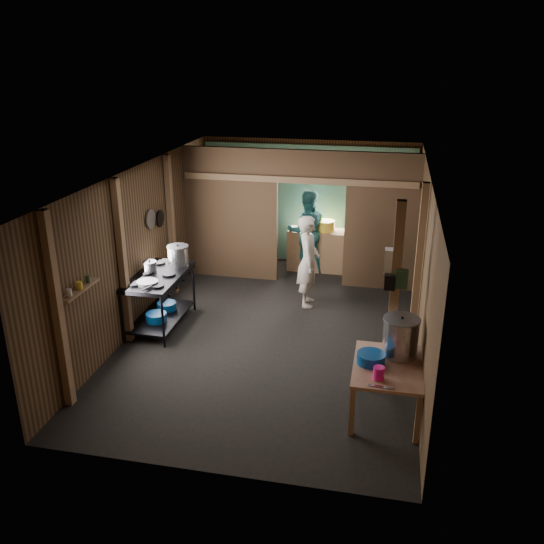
% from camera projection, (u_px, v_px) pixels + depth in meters
% --- Properties ---
extents(floor, '(4.50, 7.00, 0.00)m').
position_uv_depth(floor, '(274.00, 330.00, 9.48)').
color(floor, black).
rests_on(floor, ground).
extents(ceiling, '(4.50, 7.00, 0.00)m').
position_uv_depth(ceiling, '(275.00, 173.00, 8.54)').
color(ceiling, '#423F3D').
rests_on(ceiling, ground).
extents(wall_back, '(4.50, 0.00, 2.60)m').
position_uv_depth(wall_back, '(308.00, 202.00, 12.21)').
color(wall_back, brown).
rests_on(wall_back, ground).
extents(wall_front, '(4.50, 0.00, 2.60)m').
position_uv_depth(wall_front, '(205.00, 369.00, 5.82)').
color(wall_front, brown).
rests_on(wall_front, ground).
extents(wall_left, '(0.00, 7.00, 2.60)m').
position_uv_depth(wall_left, '(140.00, 246.00, 9.45)').
color(wall_left, brown).
rests_on(wall_left, ground).
extents(wall_right, '(0.00, 7.00, 2.60)m').
position_uv_depth(wall_right, '(422.00, 266.00, 8.58)').
color(wall_right, brown).
rests_on(wall_right, ground).
extents(partition_left, '(1.85, 0.10, 2.60)m').
position_uv_depth(partition_left, '(231.00, 214.00, 11.28)').
color(partition_left, '#503820').
rests_on(partition_left, floor).
extents(partition_right, '(1.35, 0.10, 2.60)m').
position_uv_depth(partition_right, '(381.00, 223.00, 10.72)').
color(partition_right, '#503820').
rests_on(partition_right, floor).
extents(partition_header, '(1.30, 0.10, 0.60)m').
position_uv_depth(partition_header, '(312.00, 166.00, 10.61)').
color(partition_header, '#503820').
rests_on(partition_header, wall_back).
extents(turquoise_panel, '(4.40, 0.06, 2.50)m').
position_uv_depth(turquoise_panel, '(307.00, 205.00, 12.17)').
color(turquoise_panel, '#63A096').
rests_on(turquoise_panel, wall_back).
extents(back_counter, '(1.20, 0.50, 0.85)m').
position_uv_depth(back_counter, '(317.00, 250.00, 11.96)').
color(back_counter, '#996C4C').
rests_on(back_counter, floor).
extents(wall_clock, '(0.20, 0.03, 0.20)m').
position_uv_depth(wall_clock, '(320.00, 175.00, 11.85)').
color(wall_clock, silver).
rests_on(wall_clock, wall_back).
extents(post_left_a, '(0.10, 0.12, 2.60)m').
position_uv_depth(post_left_a, '(58.00, 313.00, 7.06)').
color(post_left_a, '#996C4C').
rests_on(post_left_a, floor).
extents(post_left_b, '(0.10, 0.12, 2.60)m').
position_uv_depth(post_left_b, '(123.00, 263.00, 8.70)').
color(post_left_b, '#996C4C').
rests_on(post_left_b, floor).
extents(post_left_c, '(0.10, 0.12, 2.60)m').
position_uv_depth(post_left_c, '(171.00, 226.00, 10.53)').
color(post_left_c, '#996C4C').
rests_on(post_left_c, floor).
extents(post_right, '(0.10, 0.12, 2.60)m').
position_uv_depth(post_right, '(418.00, 270.00, 8.41)').
color(post_right, '#996C4C').
rests_on(post_right, floor).
extents(post_free, '(0.12, 0.12, 2.60)m').
position_uv_depth(post_free, '(394.00, 298.00, 7.47)').
color(post_free, '#996C4C').
rests_on(post_free, floor).
extents(cross_beam, '(4.40, 0.12, 0.12)m').
position_uv_depth(cross_beam, '(298.00, 180.00, 10.71)').
color(cross_beam, '#996C4C').
rests_on(cross_beam, wall_left).
extents(pan_lid_big, '(0.03, 0.34, 0.34)m').
position_uv_depth(pan_lid_big, '(151.00, 219.00, 9.68)').
color(pan_lid_big, slate).
rests_on(pan_lid_big, wall_left).
extents(pan_lid_small, '(0.03, 0.30, 0.30)m').
position_uv_depth(pan_lid_small, '(160.00, 219.00, 10.08)').
color(pan_lid_small, black).
rests_on(pan_lid_small, wall_left).
extents(wall_shelf, '(0.14, 0.80, 0.03)m').
position_uv_depth(wall_shelf, '(80.00, 290.00, 7.47)').
color(wall_shelf, '#996C4C').
rests_on(wall_shelf, wall_left).
extents(jar_white, '(0.07, 0.07, 0.10)m').
position_uv_depth(jar_white, '(69.00, 293.00, 7.22)').
color(jar_white, silver).
rests_on(jar_white, wall_shelf).
extents(jar_yellow, '(0.08, 0.08, 0.10)m').
position_uv_depth(jar_yellow, '(79.00, 285.00, 7.45)').
color(jar_yellow, yellow).
rests_on(jar_yellow, wall_shelf).
extents(jar_green, '(0.06, 0.06, 0.10)m').
position_uv_depth(jar_green, '(88.00, 279.00, 7.65)').
color(jar_green, '#26482E').
rests_on(jar_green, wall_shelf).
extents(bag_white, '(0.22, 0.15, 0.32)m').
position_uv_depth(bag_white, '(393.00, 261.00, 7.38)').
color(bag_white, silver).
rests_on(bag_white, post_free).
extents(bag_green, '(0.16, 0.12, 0.24)m').
position_uv_depth(bag_green, '(401.00, 279.00, 7.30)').
color(bag_green, '#26482E').
rests_on(bag_green, post_free).
extents(bag_black, '(0.14, 0.10, 0.20)m').
position_uv_depth(bag_black, '(390.00, 282.00, 7.32)').
color(bag_black, black).
rests_on(bag_black, post_free).
extents(gas_range, '(0.79, 1.55, 0.91)m').
position_uv_depth(gas_range, '(160.00, 300.00, 9.48)').
color(gas_range, black).
rests_on(gas_range, floor).
extents(prep_table, '(0.84, 1.16, 0.68)m').
position_uv_depth(prep_table, '(386.00, 389.00, 7.21)').
color(prep_table, tan).
rests_on(prep_table, floor).
extents(stove_pot_large, '(0.44, 0.44, 0.36)m').
position_uv_depth(stove_pot_large, '(178.00, 256.00, 9.67)').
color(stove_pot_large, '#B1B1B9').
rests_on(stove_pot_large, gas_range).
extents(stove_pot_med, '(0.28, 0.28, 0.21)m').
position_uv_depth(stove_pot_med, '(150.00, 267.00, 9.39)').
color(stove_pot_med, '#B1B1B9').
rests_on(stove_pot_med, gas_range).
extents(frying_pan, '(0.51, 0.64, 0.08)m').
position_uv_depth(frying_pan, '(147.00, 283.00, 8.92)').
color(frying_pan, slate).
rests_on(frying_pan, gas_range).
extents(blue_tub_front, '(0.33, 0.33, 0.14)m').
position_uv_depth(blue_tub_front, '(156.00, 317.00, 9.37)').
color(blue_tub_front, navy).
rests_on(blue_tub_front, gas_range).
extents(blue_tub_back, '(0.32, 0.32, 0.13)m').
position_uv_depth(blue_tub_back, '(167.00, 306.00, 9.79)').
color(blue_tub_back, navy).
rests_on(blue_tub_back, gas_range).
extents(stock_pot, '(0.60, 0.60, 0.54)m').
position_uv_depth(stock_pot, '(400.00, 338.00, 7.23)').
color(stock_pot, '#B1B1B9').
rests_on(stock_pot, prep_table).
extents(wash_basin, '(0.38, 0.38, 0.13)m').
position_uv_depth(wash_basin, '(371.00, 358.00, 7.12)').
color(wash_basin, navy).
rests_on(wash_basin, prep_table).
extents(pink_bucket, '(0.16, 0.16, 0.16)m').
position_uv_depth(pink_bucket, '(379.00, 373.00, 6.76)').
color(pink_bucket, '#FA168D').
rests_on(pink_bucket, prep_table).
extents(knife, '(0.30, 0.06, 0.01)m').
position_uv_depth(knife, '(381.00, 387.00, 6.62)').
color(knife, '#B1B1B9').
rests_on(knife, prep_table).
extents(yellow_tub, '(0.38, 0.38, 0.21)m').
position_uv_depth(yellow_tub, '(325.00, 226.00, 11.74)').
color(yellow_tub, yellow).
rests_on(yellow_tub, back_counter).
extents(cook, '(0.46, 0.64, 1.65)m').
position_uv_depth(cook, '(308.00, 261.00, 10.16)').
color(cook, silver).
rests_on(cook, floor).
extents(worker_back, '(0.95, 0.81, 1.70)m').
position_uv_depth(worker_back, '(307.00, 231.00, 11.75)').
color(worker_back, '#24666B').
rests_on(worker_back, floor).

